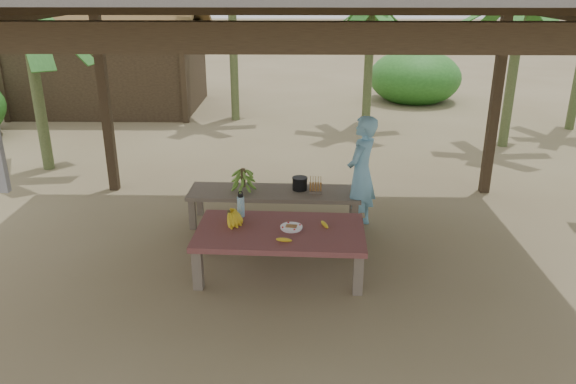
{
  "coord_description": "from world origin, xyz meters",
  "views": [
    {
      "loc": [
        -0.0,
        -5.66,
        3.03
      ],
      "look_at": [
        -0.11,
        0.14,
        0.8
      ],
      "focal_mm": 35.0,
      "sensor_mm": 36.0,
      "label": 1
    }
  ],
  "objects_px": {
    "water_flask": "(241,206)",
    "cooking_pot": "(300,184)",
    "work_table": "(280,235)",
    "plate": "(291,227)",
    "woman": "(361,173)",
    "ripe_banana_bunch": "(229,217)",
    "bench": "(274,195)"
  },
  "relations": [
    {
      "from": "cooking_pot",
      "to": "water_flask",
      "type": "bearing_deg",
      "value": -123.84
    },
    {
      "from": "cooking_pot",
      "to": "woman",
      "type": "relative_size",
      "value": 0.13
    },
    {
      "from": "bench",
      "to": "woman",
      "type": "relative_size",
      "value": 1.51
    },
    {
      "from": "ripe_banana_bunch",
      "to": "cooking_pot",
      "type": "xyz_separation_m",
      "value": [
        0.77,
        1.21,
        -0.06
      ]
    },
    {
      "from": "water_flask",
      "to": "ripe_banana_bunch",
      "type": "bearing_deg",
      "value": -115.92
    },
    {
      "from": "cooking_pot",
      "to": "woman",
      "type": "height_order",
      "value": "woman"
    },
    {
      "from": "work_table",
      "to": "woman",
      "type": "relative_size",
      "value": 1.26
    },
    {
      "from": "bench",
      "to": "plate",
      "type": "relative_size",
      "value": 9.3
    },
    {
      "from": "bench",
      "to": "ripe_banana_bunch",
      "type": "relative_size",
      "value": 7.65
    },
    {
      "from": "woman",
      "to": "water_flask",
      "type": "bearing_deg",
      "value": -30.57
    },
    {
      "from": "bench",
      "to": "water_flask",
      "type": "bearing_deg",
      "value": -107.73
    },
    {
      "from": "work_table",
      "to": "water_flask",
      "type": "relative_size",
      "value": 6.03
    },
    {
      "from": "ripe_banana_bunch",
      "to": "water_flask",
      "type": "height_order",
      "value": "water_flask"
    },
    {
      "from": "cooking_pot",
      "to": "work_table",
      "type": "bearing_deg",
      "value": -98.88
    },
    {
      "from": "work_table",
      "to": "cooking_pot",
      "type": "distance_m",
      "value": 1.36
    },
    {
      "from": "ripe_banana_bunch",
      "to": "cooking_pot",
      "type": "height_order",
      "value": "ripe_banana_bunch"
    },
    {
      "from": "plate",
      "to": "water_flask",
      "type": "xyz_separation_m",
      "value": [
        -0.57,
        0.34,
        0.11
      ]
    },
    {
      "from": "work_table",
      "to": "cooking_pot",
      "type": "relative_size",
      "value": 9.7
    },
    {
      "from": "woman",
      "to": "plate",
      "type": "bearing_deg",
      "value": -7.09
    },
    {
      "from": "bench",
      "to": "woman",
      "type": "height_order",
      "value": "woman"
    },
    {
      "from": "plate",
      "to": "bench",
      "type": "bearing_deg",
      "value": 100.69
    },
    {
      "from": "work_table",
      "to": "plate",
      "type": "distance_m",
      "value": 0.15
    },
    {
      "from": "work_table",
      "to": "woman",
      "type": "distance_m",
      "value": 1.57
    },
    {
      "from": "plate",
      "to": "woman",
      "type": "height_order",
      "value": "woman"
    },
    {
      "from": "cooking_pot",
      "to": "woman",
      "type": "distance_m",
      "value": 0.81
    },
    {
      "from": "water_flask",
      "to": "cooking_pot",
      "type": "xyz_separation_m",
      "value": [
        0.66,
        0.99,
        -0.1
      ]
    },
    {
      "from": "bench",
      "to": "plate",
      "type": "height_order",
      "value": "plate"
    },
    {
      "from": "bench",
      "to": "water_flask",
      "type": "xyz_separation_m",
      "value": [
        -0.33,
        -0.93,
        0.23
      ]
    },
    {
      "from": "work_table",
      "to": "plate",
      "type": "bearing_deg",
      "value": 11.6
    },
    {
      "from": "ripe_banana_bunch",
      "to": "water_flask",
      "type": "distance_m",
      "value": 0.25
    },
    {
      "from": "work_table",
      "to": "water_flask",
      "type": "height_order",
      "value": "water_flask"
    },
    {
      "from": "water_flask",
      "to": "cooking_pot",
      "type": "bearing_deg",
      "value": 56.16
    }
  ]
}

